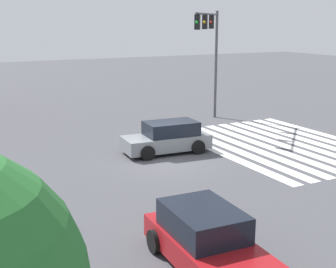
{
  "coord_description": "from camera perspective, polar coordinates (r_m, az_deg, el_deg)",
  "views": [
    {
      "loc": [
        -19.06,
        10.03,
        6.54
      ],
      "look_at": [
        0.0,
        0.0,
        1.33
      ],
      "focal_mm": 50.0,
      "sensor_mm": 36.0,
      "label": 1
    }
  ],
  "objects": [
    {
      "name": "car_0",
      "position": [
        13.05,
        4.71,
        -12.77
      ],
      "size": [
        4.56,
        2.38,
        1.61
      ],
      "rotation": [
        0.0,
        0.0,
        3.09
      ],
      "color": "maroon",
      "rests_on": "ground_plane"
    },
    {
      "name": "ground_plane",
      "position": [
        22.51,
        -0.0,
        -3.3
      ],
      "size": [
        123.42,
        123.42,
        0.0
      ],
      "primitive_type": "plane",
      "color": "#47474C"
    },
    {
      "name": "crosswalk_markings",
      "position": [
        26.31,
        13.39,
        -1.17
      ],
      "size": [
        11.22,
        8.2,
        0.01
      ],
      "rotation": [
        0.0,
        0.0,
        1.57
      ],
      "color": "silver",
      "rests_on": "ground_plane"
    },
    {
      "name": "car_2",
      "position": [
        23.79,
        -0.04,
        -0.45
      ],
      "size": [
        2.32,
        4.51,
        1.59
      ],
      "rotation": [
        0.0,
        0.0,
        1.5
      ],
      "color": "gray",
      "rests_on": "ground_plane"
    },
    {
      "name": "traffic_signal_mast",
      "position": [
        30.4,
        5.21,
        11.18
      ],
      "size": [
        4.23,
        4.23,
        7.21
      ],
      "rotation": [
        0.0,
        0.0,
        2.36
      ],
      "color": "#47474C",
      "rests_on": "ground_plane"
    }
  ]
}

